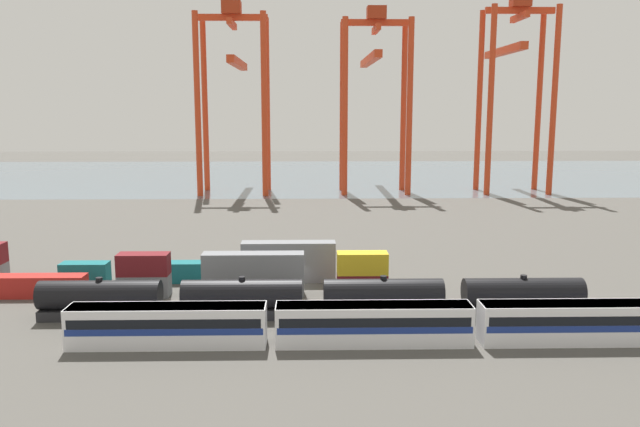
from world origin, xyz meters
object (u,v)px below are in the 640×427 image
Objects in this scene: freight_tank_row at (313,298)px; gantry_crane_west at (234,80)px; shipping_container_3 at (254,285)px; passenger_train at (374,322)px; shipping_container_0 at (35,286)px; shipping_container_9 at (85,272)px; gantry_crane_central at (374,80)px; gantry_crane_east at (514,75)px.

freight_tank_row is 1.19× the size of gantry_crane_west.
shipping_container_3 is at bearing -82.60° from gantry_crane_west.
freight_tank_row is (-5.67, 7.98, 0.01)m from passenger_train.
shipping_container_0 is at bearing 166.13° from freight_tank_row.
shipping_container_0 is 7.31m from shipping_container_9.
gantry_crane_east is at bearing -2.08° from gantry_crane_central.
gantry_crane_west is at bearing 97.40° from shipping_container_3.
gantry_crane_west reaches higher than gantry_crane_central.
passenger_train is at bearing -54.59° from freight_tank_row.
gantry_crane_central reaches higher than shipping_container_0.
freight_tank_row reaches higher than shipping_container_0.
shipping_container_9 is 0.13× the size of gantry_crane_central.
freight_tank_row is 1.22× the size of gantry_crane_central.
passenger_train is at bearing -95.90° from gantry_crane_central.
gantry_crane_central is (17.32, 104.80, 27.16)m from freight_tank_row.
gantry_crane_east is (61.11, 95.30, 29.35)m from shipping_container_3.
gantry_crane_east reaches higher than shipping_container_3.
shipping_container_0 and shipping_container_3 have the same top height.
shipping_container_9 is (-34.92, 22.37, -0.84)m from passenger_train.
gantry_crane_west is at bearing 83.75° from shipping_container_9.
shipping_container_3 is 2.00× the size of shipping_container_9.
shipping_container_0 is (-33.09, 8.17, -0.86)m from freight_tank_row.
freight_tank_row reaches higher than shipping_container_9.
passenger_train is 0.99× the size of freight_tank_row.
shipping_container_0 is 26.06m from shipping_container_3.
gantry_crane_west is at bearing 100.60° from freight_tank_row.
gantry_crane_west reaches higher than passenger_train.
gantry_crane_east is (48.42, 111.45, 28.51)m from passenger_train.
gantry_crane_central reaches higher than passenger_train.
gantry_crane_east is at bearing 46.91° from shipping_container_9.
gantry_crane_east is at bearing 66.52° from passenger_train.
shipping_container_3 is 116.95m from gantry_crane_east.
gantry_crane_central is at bearing 80.61° from freight_tank_row.
gantry_crane_west is 1.02× the size of gantry_crane_central.
shipping_container_9 is at bearing -96.25° from gantry_crane_west.
gantry_crane_west reaches higher than freight_tank_row.
shipping_container_9 is (3.84, 6.22, 0.00)m from shipping_container_0.
freight_tank_row is 10.81m from shipping_container_3.
shipping_container_0 is at bearing -98.11° from gantry_crane_west.
gantry_crane_west reaches higher than shipping_container_9.
freight_tank_row is 32.61m from shipping_container_9.
gantry_crane_central is (36.77, 0.93, -0.04)m from gantry_crane_west.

